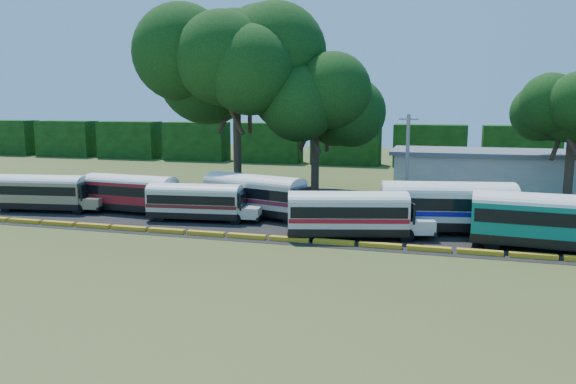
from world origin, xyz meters
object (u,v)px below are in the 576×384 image
(bus_beige, at_px, (44,191))
(bus_red, at_px, (133,191))
(bus_teal, at_px, (552,218))
(bus_white_red, at_px, (351,212))
(bus_cream_west, at_px, (197,200))
(tree_west, at_px, (236,61))

(bus_beige, distance_m, bus_red, 7.69)
(bus_red, xyz_separation_m, bus_teal, (31.38, -3.67, 0.22))
(bus_white_red, bearing_deg, bus_red, 153.73)
(bus_red, distance_m, bus_white_red, 19.30)
(bus_white_red, height_order, bus_teal, bus_teal)
(bus_beige, height_order, bus_cream_west, bus_beige)
(bus_cream_west, xyz_separation_m, bus_teal, (24.86, -2.18, 0.40))
(bus_white_red, bearing_deg, bus_beige, 160.09)
(bus_cream_west, relative_size, bus_white_red, 0.90)
(bus_teal, bearing_deg, bus_cream_west, -179.94)
(bus_beige, relative_size, tree_west, 0.53)
(bus_beige, bearing_deg, tree_west, 42.50)
(bus_beige, height_order, tree_west, tree_west)
(bus_cream_west, xyz_separation_m, tree_west, (-2.14, 14.38, 11.57))
(tree_west, bearing_deg, bus_teal, -31.52)
(bus_cream_west, bearing_deg, tree_west, 91.72)
(bus_cream_west, height_order, tree_west, tree_west)
(bus_white_red, xyz_separation_m, bus_teal, (12.48, 0.23, 0.22))
(bus_beige, distance_m, bus_white_red, 26.57)
(bus_red, relative_size, bus_white_red, 0.97)
(bus_beige, distance_m, tree_west, 21.89)
(bus_beige, xyz_separation_m, bus_white_red, (26.46, -2.44, 0.05))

